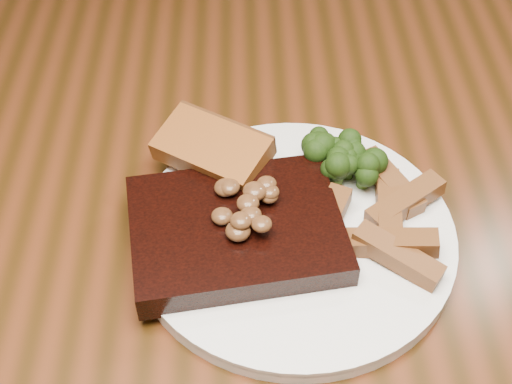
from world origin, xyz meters
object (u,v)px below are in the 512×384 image
at_px(chair_far, 125,54).
at_px(potato_wedges, 376,222).
at_px(dining_table, 242,260).
at_px(plate, 294,236).
at_px(steak, 236,231).
at_px(garlic_bread, 213,164).

relative_size(chair_far, potato_wedges, 7.97).
distance_m(chair_far, potato_wedges, 0.85).
relative_size(dining_table, potato_wedges, 15.19).
bearing_deg(plate, steak, -170.79).
bearing_deg(steak, chair_far, 98.00).
bearing_deg(steak, dining_table, 77.69).
relative_size(plate, garlic_bread, 2.76).
bearing_deg(dining_table, steak, -93.52).
xyz_separation_m(dining_table, steak, (-0.00, -0.06, 0.12)).
bearing_deg(chair_far, plate, 126.46).
xyz_separation_m(plate, steak, (-0.05, -0.01, 0.02)).
xyz_separation_m(dining_table, garlic_bread, (-0.03, 0.03, 0.12)).
height_order(steak, potato_wedges, steak).
height_order(dining_table, steak, steak).
distance_m(dining_table, chair_far, 0.72).
xyz_separation_m(plate, garlic_bread, (-0.08, 0.08, 0.02)).
distance_m(chair_far, garlic_bread, 0.73).
height_order(chair_far, garlic_bread, chair_far).
xyz_separation_m(plate, potato_wedges, (0.07, -0.00, 0.02)).
relative_size(steak, garlic_bread, 1.75).
bearing_deg(potato_wedges, garlic_bread, 151.97).
bearing_deg(potato_wedges, plate, 179.76).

